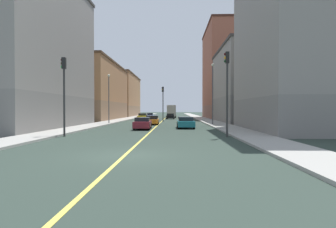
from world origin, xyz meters
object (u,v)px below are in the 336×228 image
object	(u,v)px
traffic_light_left_near	(227,83)
car_yellow	(143,117)
traffic_light_median_far	(163,99)
traffic_light_right_near	(64,86)
street_lamp_right_near	(109,94)
car_black	(170,116)
building_left_far	(225,73)
car_blue	(150,116)
street_lamp_left_near	(213,88)
car_maroon	(143,123)
building_right_midblock	(97,91)
building_right_distant	(121,96)
building_left_mid	(246,85)
box_truck	(171,111)
car_teal	(186,123)
building_left_near	(294,32)
building_right_corner	(30,50)
car_orange	(152,120)

from	to	relation	value
traffic_light_left_near	car_yellow	bearing A→B (deg)	107.08
traffic_light_median_far	traffic_light_right_near	bearing A→B (deg)	-103.83
street_lamp_right_near	car_black	bearing A→B (deg)	67.81
building_left_far	street_lamp_right_near	world-z (taller)	building_left_far
car_blue	street_lamp_left_near	bearing A→B (deg)	-69.60
car_black	car_maroon	bearing A→B (deg)	-94.35
building_right_midblock	car_maroon	distance (m)	32.27
building_right_distant	car_maroon	size ratio (longest dim) A/B	6.44
building_left_far	car_yellow	bearing A→B (deg)	-148.90
car_maroon	building_left_mid	bearing A→B (deg)	48.03
building_left_far	box_truck	xyz separation A→B (m)	(-12.78, 4.53, -9.12)
building_left_far	traffic_light_median_far	world-z (taller)	building_left_far
street_lamp_left_near	car_yellow	distance (m)	22.22
street_lamp_left_near	car_black	xyz separation A→B (m)	(-6.09, 25.07, -4.42)
street_lamp_right_near	car_teal	xyz separation A→B (m)	(11.05, -9.10, -3.88)
building_left_near	box_truck	world-z (taller)	building_left_near
traffic_light_median_far	car_black	xyz separation A→B (m)	(1.12, 13.62, -3.36)
building_left_near	car_teal	bearing A→B (deg)	160.53
car_black	traffic_light_right_near	bearing A→B (deg)	-100.84
building_right_midblock	car_maroon	bearing A→B (deg)	-65.61
building_left_near	traffic_light_median_far	xyz separation A→B (m)	(-14.02, 20.89, -5.95)
building_left_near	car_maroon	distance (m)	18.05
building_right_midblock	traffic_light_left_near	distance (m)	42.51
building_right_corner	street_lamp_left_near	world-z (taller)	building_right_corner
street_lamp_left_near	car_yellow	bearing A→B (deg)	122.05
traffic_light_left_near	car_maroon	bearing A→B (deg)	133.11
traffic_light_right_near	traffic_light_median_far	size ratio (longest dim) A/B	1.02
car_yellow	box_truck	bearing A→B (deg)	70.30
building_left_far	traffic_light_left_near	world-z (taller)	building_left_far
building_right_corner	street_lamp_right_near	size ratio (longest dim) A/B	2.97
car_teal	car_blue	xyz separation A→B (m)	(-7.40, 35.95, -0.01)
building_left_near	building_left_mid	world-z (taller)	building_left_near
building_right_midblock	car_black	distance (m)	16.98
street_lamp_right_near	car_yellow	bearing A→B (deg)	77.41
building_left_mid	car_black	xyz separation A→B (m)	(-12.91, 15.71, -5.63)
building_left_near	building_left_far	world-z (taller)	building_left_far
car_yellow	box_truck	distance (m)	16.62
traffic_light_right_near	car_orange	xyz separation A→B (m)	(5.63, 17.61, -3.41)
building_left_mid	street_lamp_right_near	size ratio (longest dim) A/B	2.54
car_maroon	box_truck	xyz separation A→B (m)	(2.62, 41.84, 1.03)
box_truck	car_black	bearing A→B (deg)	-90.79
building_right_distant	street_lamp_right_near	distance (m)	45.78
street_lamp_right_near	car_yellow	world-z (taller)	street_lamp_right_near
building_left_far	traffic_light_median_far	bearing A→B (deg)	-127.78
car_yellow	building_left_mid	bearing A→B (deg)	-26.35
traffic_light_right_near	car_orange	size ratio (longest dim) A/B	1.42
traffic_light_median_far	car_blue	size ratio (longest dim) A/B	1.43
traffic_light_left_near	street_lamp_left_near	size ratio (longest dim) A/B	0.81
building_left_near	street_lamp_left_near	xyz separation A→B (m)	(-6.82, 9.43, -4.89)
building_right_corner	box_truck	distance (m)	43.77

